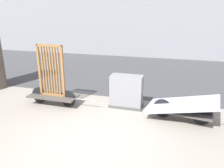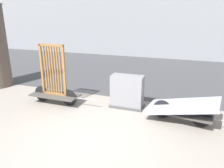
# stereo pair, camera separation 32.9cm
# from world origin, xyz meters

# --- Properties ---
(ground_plane) EXTENTS (60.00, 60.00, 0.00)m
(ground_plane) POSITION_xyz_m (0.00, 0.00, 0.00)
(ground_plane) COLOR gray
(road_strip) EXTENTS (56.00, 7.88, 0.01)m
(road_strip) POSITION_xyz_m (0.00, 6.97, 0.00)
(road_strip) COLOR #424244
(road_strip) RESTS_ON ground_plane
(bike_cart_with_bedframe) EXTENTS (2.33, 0.69, 1.97)m
(bike_cart_with_bedframe) POSITION_xyz_m (-2.01, 1.85, 0.63)
(bike_cart_with_bedframe) COLOR #4C4742
(bike_cart_with_bedframe) RESTS_ON ground_plane
(bike_cart_with_mattress) EXTENTS (2.50, 1.24, 0.77)m
(bike_cart_with_mattress) POSITION_xyz_m (2.02, 1.85, 0.44)
(bike_cart_with_mattress) COLOR #4C4742
(bike_cart_with_mattress) RESTS_ON ground_plane
(utility_cabinet) EXTENTS (1.06, 0.52, 1.04)m
(utility_cabinet) POSITION_xyz_m (0.33, 2.34, 0.48)
(utility_cabinet) COLOR #4C4C4C
(utility_cabinet) RESTS_ON ground_plane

